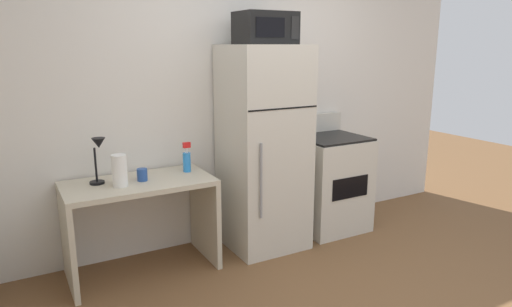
# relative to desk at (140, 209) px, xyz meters

# --- Properties ---
(wall_back_white) EXTENTS (5.00, 0.10, 2.60)m
(wall_back_white) POSITION_rel_desk_xyz_m (1.10, 0.36, 0.78)
(wall_back_white) COLOR silver
(wall_back_white) RESTS_ON ground
(desk) EXTENTS (1.13, 0.59, 0.75)m
(desk) POSITION_rel_desk_xyz_m (0.00, 0.00, 0.00)
(desk) COLOR beige
(desk) RESTS_ON ground
(desk_lamp) EXTENTS (0.14, 0.12, 0.35)m
(desk_lamp) POSITION_rel_desk_xyz_m (-0.27, 0.07, 0.47)
(desk_lamp) COLOR black
(desk_lamp) RESTS_ON desk
(spray_bottle) EXTENTS (0.06, 0.06, 0.25)m
(spray_bottle) POSITION_rel_desk_xyz_m (0.43, 0.07, 0.33)
(spray_bottle) COLOR #2D8CEA
(spray_bottle) RESTS_ON desk
(paper_towel_roll) EXTENTS (0.11, 0.11, 0.24)m
(paper_towel_roll) POSITION_rel_desk_xyz_m (-0.15, -0.07, 0.35)
(paper_towel_roll) COLOR white
(paper_towel_roll) RESTS_ON desk
(coffee_mug) EXTENTS (0.08, 0.08, 0.09)m
(coffee_mug) POSITION_rel_desk_xyz_m (0.03, -0.00, 0.28)
(coffee_mug) COLOR #264C99
(coffee_mug) RESTS_ON desk
(refrigerator) EXTENTS (0.66, 0.66, 1.78)m
(refrigerator) POSITION_rel_desk_xyz_m (1.10, -0.02, 0.37)
(refrigerator) COLOR beige
(refrigerator) RESTS_ON ground
(microwave) EXTENTS (0.46, 0.35, 0.26)m
(microwave) POSITION_rel_desk_xyz_m (1.10, -0.04, 1.38)
(microwave) COLOR black
(microwave) RESTS_ON refrigerator
(oven_range) EXTENTS (0.64, 0.61, 1.10)m
(oven_range) POSITION_rel_desk_xyz_m (1.86, -0.00, -0.05)
(oven_range) COLOR beige
(oven_range) RESTS_ON ground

